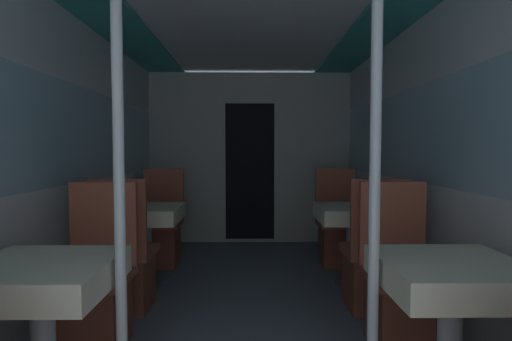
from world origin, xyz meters
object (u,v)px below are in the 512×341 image
chair_left_near_1 (125,271)px  chair_right_near_1 (372,270)px  chair_left_far_0 (95,299)px  dining_table_right_1 (353,218)px  chair_right_far_0 (401,298)px  chair_right_far_1 (338,236)px  dining_table_left_0 (42,285)px  support_pole_left_0 (119,173)px  chair_left_far_1 (161,236)px  dining_table_right_0 (451,283)px  dining_table_left_1 (145,218)px  support_pole_right_0 (375,173)px

chair_left_near_1 → chair_right_near_1: bearing=0.0°
chair_left_far_0 → dining_table_right_1: (1.88, 1.18, 0.30)m
chair_right_far_0 → chair_right_far_1: size_ratio=1.00×
dining_table_left_0 → chair_left_far_0: bearing=90.0°
support_pole_left_0 → dining_table_left_0: bearing=180.0°
chair_left_far_1 → dining_table_right_0: (1.88, -2.40, 0.30)m
dining_table_right_0 → dining_table_right_1: 1.79m
chair_left_far_0 → dining_table_left_1: 1.22m
dining_table_left_0 → support_pole_left_0: size_ratio=0.32×
dining_table_left_0 → support_pole_right_0: 1.61m
chair_left_far_0 → dining_table_left_1: chair_left_far_0 is taller
support_pole_right_0 → chair_right_far_1: bearing=81.4°
chair_right_near_1 → chair_left_near_1: bearing=180.0°
dining_table_right_0 → chair_right_far_0: 0.68m
dining_table_left_0 → chair_left_far_1: bearing=90.0°
dining_table_right_1 → chair_right_far_0: bearing=-90.0°
dining_table_left_1 → chair_right_near_1: size_ratio=0.70×
support_pole_left_0 → chair_right_near_1: 2.09m
chair_left_far_1 → support_pole_right_0: (1.52, -2.40, 0.81)m
chair_left_far_1 → dining_table_right_0: bearing=128.2°
dining_table_right_0 → chair_right_far_1: chair_right_far_1 is taller
support_pole_right_0 → chair_right_far_0: bearing=59.2°
support_pole_left_0 → chair_right_far_1: (1.52, 2.40, -0.81)m
dining_table_right_0 → chair_right_near_1: size_ratio=0.70×
chair_left_far_1 → dining_table_left_0: bearing=90.0°
chair_left_near_1 → chair_right_near_1: (1.88, 0.00, 0.00)m
chair_left_far_1 → dining_table_right_1: chair_left_far_1 is taller
support_pole_left_0 → chair_right_far_1: support_pole_left_0 is taller
support_pole_right_0 → chair_right_near_1: bearing=73.0°
dining_table_left_0 → dining_table_right_1: bearing=43.5°
chair_right_far_0 → dining_table_right_1: (-0.00, 1.18, 0.30)m
dining_table_left_1 → chair_right_near_1: 2.00m
chair_right_far_0 → chair_left_near_1: bearing=-17.0°
dining_table_right_0 → dining_table_right_1: same height
dining_table_left_1 → support_pole_left_0: bearing=-78.6°
dining_table_right_0 → chair_right_near_1: 1.22m
dining_table_left_1 → support_pole_right_0: size_ratio=0.32×
chair_left_near_1 → chair_right_far_1: 2.24m
chair_left_near_1 → chair_left_far_1: (0.00, 1.21, 0.00)m
dining_table_left_1 → chair_left_far_0: bearing=-90.0°
dining_table_right_1 → chair_right_far_1: bearing=90.0°
chair_left_far_0 → support_pole_right_0: size_ratio=0.45×
chair_left_far_1 → dining_table_right_1: (1.88, -0.61, 0.30)m
dining_table_left_1 → support_pole_right_0: support_pole_right_0 is taller
chair_right_far_0 → support_pole_right_0: support_pole_right_0 is taller
dining_table_right_0 → chair_right_near_1: chair_right_near_1 is taller
dining_table_left_0 → chair_right_far_1: chair_right_far_1 is taller
dining_table_left_0 → chair_left_far_1: size_ratio=0.70×
chair_right_far_0 → support_pole_right_0: size_ratio=0.45×
dining_table_left_0 → chair_left_far_0: chair_left_far_0 is taller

